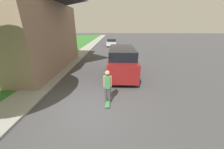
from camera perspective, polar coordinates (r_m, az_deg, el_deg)
ground_plane at (r=6.28m, az=-10.04°, el=-14.30°), size 120.00×120.00×0.00m
lawn at (r=14.77m, az=-37.03°, el=3.03°), size 10.00×80.00×0.08m
sidewalk at (r=12.51m, az=-21.05°, el=3.41°), size 1.80×80.00×0.10m
house at (r=13.93m, az=-41.99°, el=18.36°), size 10.10×9.17×7.76m
suv_parked at (r=9.43m, az=4.46°, el=5.95°), size 2.10×4.62×2.12m
car_down_street at (r=24.52m, az=-0.10°, el=14.59°), size 1.91×4.48×1.32m
skateboarder at (r=5.99m, az=-2.03°, el=-5.09°), size 0.41×0.23×1.72m
skateboard at (r=6.33m, az=-2.02°, el=-12.73°), size 0.21×0.81×0.10m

